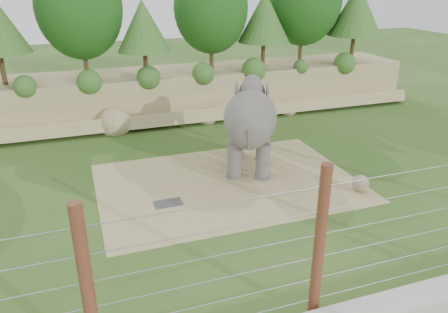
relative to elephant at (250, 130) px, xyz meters
name	(u,v)px	position (x,y,z in m)	size (l,w,h in m)	color
ground	(244,223)	(-1.82, -3.99, -1.75)	(90.00, 90.00, 0.00)	#2B5517
back_embankment	(171,46)	(-1.23, 8.69, 2.21)	(30.00, 5.52, 8.77)	#998A5F
dirt_patch	(228,183)	(-1.32, -0.99, -1.74)	(10.00, 7.00, 0.02)	tan
drain_grate	(168,203)	(-3.92, -1.89, -1.72)	(1.00, 0.60, 0.03)	#262628
elephant	(250,130)	(0.00, 0.00, 0.00)	(1.85, 4.33, 3.50)	#5F5855
stone_ball	(360,183)	(3.18, -3.32, -1.41)	(0.64, 0.64, 0.64)	gray
barrier_fence	(319,246)	(-1.82, -8.49, 0.25)	(20.26, 0.26, 4.00)	brown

